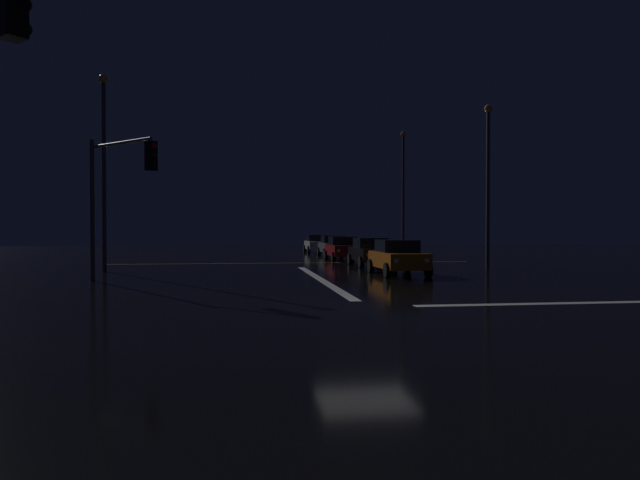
% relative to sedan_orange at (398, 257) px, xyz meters
% --- Properties ---
extents(ground, '(120.00, 120.00, 0.10)m').
position_rel_sedan_orange_xyz_m(ground, '(-3.81, -10.52, -0.85)').
color(ground, black).
extents(stop_line_north, '(0.35, 14.84, 0.01)m').
position_rel_sedan_orange_xyz_m(stop_line_north, '(-3.81, -1.88, -0.80)').
color(stop_line_north, white).
rests_on(stop_line_north, ground).
extents(centre_line_ns, '(22.00, 0.15, 0.01)m').
position_rel_sedan_orange_xyz_m(centre_line_ns, '(-3.81, 9.72, -0.80)').
color(centre_line_ns, yellow).
rests_on(centre_line_ns, ground).
extents(sedan_orange, '(2.02, 4.33, 1.57)m').
position_rel_sedan_orange_xyz_m(sedan_orange, '(0.00, 0.00, 0.00)').
color(sedan_orange, '#C66014').
rests_on(sedan_orange, ground).
extents(sedan_black, '(2.02, 4.33, 1.57)m').
position_rel_sedan_orange_xyz_m(sedan_black, '(0.20, 6.27, 0.00)').
color(sedan_black, black).
rests_on(sedan_black, ground).
extents(sedan_red, '(2.02, 4.33, 1.57)m').
position_rel_sedan_orange_xyz_m(sedan_red, '(-0.31, 12.29, 0.00)').
color(sedan_red, maroon).
rests_on(sedan_red, ground).
extents(sedan_gray, '(2.02, 4.33, 1.57)m').
position_rel_sedan_orange_xyz_m(sedan_gray, '(0.03, 18.34, 0.00)').
color(sedan_gray, slate).
rests_on(sedan_gray, ground).
extents(sedan_white, '(2.02, 4.33, 1.57)m').
position_rel_sedan_orange_xyz_m(sedan_white, '(-0.33, 25.13, 0.00)').
color(sedan_white, silver).
rests_on(sedan_white, ground).
extents(traffic_signal_nw, '(2.97, 2.97, 5.59)m').
position_rel_sedan_orange_xyz_m(traffic_signal_nw, '(-11.65, -2.68, 3.05)').
color(traffic_signal_nw, '#4C4C51').
rests_on(traffic_signal_nw, ground).
extents(streetlamp_right_far, '(0.44, 0.44, 9.89)m').
position_rel_sedan_orange_xyz_m(streetlamp_right_far, '(5.94, 19.72, 4.85)').
color(streetlamp_right_far, '#424247').
rests_on(streetlamp_right_far, ground).
extents(streetlamp_right_near, '(0.44, 0.44, 8.63)m').
position_rel_sedan_orange_xyz_m(streetlamp_right_near, '(5.94, 3.72, 4.20)').
color(streetlamp_right_near, '#424247').
rests_on(streetlamp_right_near, ground).
extents(streetlamp_left_near, '(0.44, 0.44, 9.51)m').
position_rel_sedan_orange_xyz_m(streetlamp_left_near, '(-13.55, 3.72, 4.65)').
color(streetlamp_left_near, '#424247').
rests_on(streetlamp_left_near, ground).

